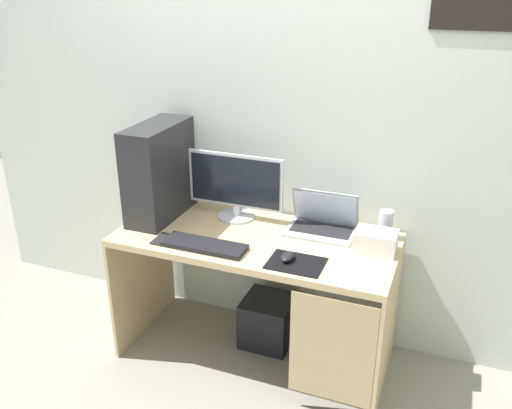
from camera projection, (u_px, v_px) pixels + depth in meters
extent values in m
plane|color=gray|center=(256.00, 352.00, 3.07)|extent=(8.00, 8.00, 0.00)
cube|color=beige|center=(281.00, 112.00, 2.87)|extent=(4.00, 0.04, 2.60)
cube|color=tan|center=(256.00, 240.00, 2.79)|extent=(1.43, 0.64, 0.03)
cube|color=tan|center=(143.00, 276.00, 3.17)|extent=(0.02, 0.64, 0.69)
cube|color=tan|center=(388.00, 329.00, 2.70)|extent=(0.02, 0.64, 0.69)
cube|color=tan|center=(332.00, 351.00, 2.49)|extent=(0.40, 0.01, 0.56)
cube|color=#232326|center=(159.00, 171.00, 2.93)|extent=(0.20, 0.47, 0.52)
cylinder|color=#B7BCC6|center=(237.00, 216.00, 3.01)|extent=(0.20, 0.20, 0.01)
cylinder|color=#B7BCC6|center=(236.00, 210.00, 2.99)|extent=(0.04, 0.04, 0.06)
cube|color=#B7BCC6|center=(235.00, 181.00, 2.91)|extent=(0.54, 0.02, 0.29)
cube|color=black|center=(235.00, 181.00, 2.91)|extent=(0.51, 0.00, 0.26)
cube|color=#9EA3A8|center=(321.00, 232.00, 2.83)|extent=(0.35, 0.24, 0.01)
cube|color=black|center=(322.00, 229.00, 2.84)|extent=(0.31, 0.16, 0.00)
cube|color=#9EA3A8|center=(325.00, 207.00, 2.85)|extent=(0.35, 0.08, 0.21)
cube|color=#ADC1E5|center=(325.00, 208.00, 2.85)|extent=(0.33, 0.07, 0.18)
cylinder|color=#B7BCC6|center=(386.00, 225.00, 2.75)|extent=(0.07, 0.07, 0.15)
cube|color=silver|center=(376.00, 241.00, 2.62)|extent=(0.20, 0.14, 0.11)
cube|color=black|center=(204.00, 245.00, 2.67)|extent=(0.42, 0.14, 0.02)
cube|color=black|center=(296.00, 263.00, 2.53)|extent=(0.26, 0.20, 0.00)
ellipsoid|color=black|center=(287.00, 257.00, 2.54)|extent=(0.06, 0.10, 0.03)
cube|color=#232326|center=(162.00, 239.00, 2.75)|extent=(0.07, 0.13, 0.01)
cube|color=black|center=(268.00, 321.00, 3.12)|extent=(0.28, 0.28, 0.28)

